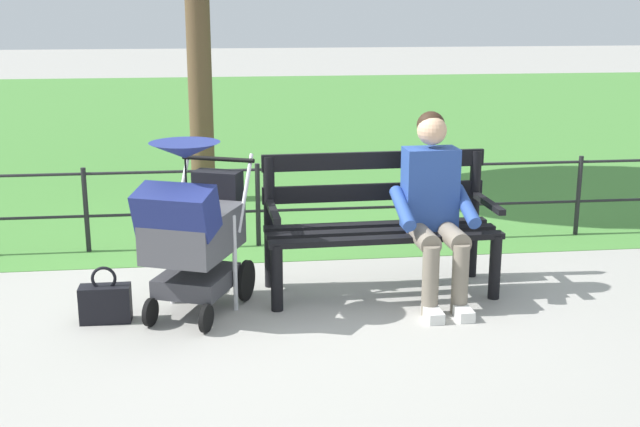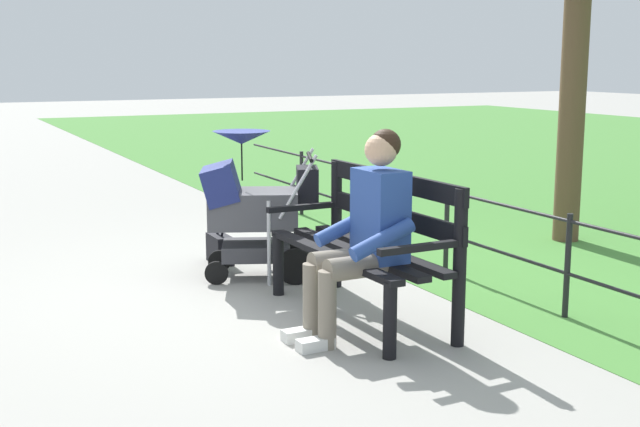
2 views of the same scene
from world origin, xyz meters
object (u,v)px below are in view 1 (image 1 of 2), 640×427
Objects in this scene: stroller at (193,226)px; handbag at (105,303)px; park_bench at (379,217)px; person_on_bench at (434,203)px.

stroller is 3.11× the size of handbag.
park_bench is 1.93m from handbag.
handbag is (0.57, 0.07, -0.47)m from stroller.
park_bench reaches higher than handbag.
stroller is at bearing -172.65° from handbag.
person_on_bench is at bearing 146.21° from park_bench.
stroller is (1.27, 0.33, 0.07)m from park_bench.
stroller is (1.61, 0.10, -0.08)m from person_on_bench.
person_on_bench reaches higher than park_bench.
park_bench is at bearing -167.78° from handbag.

